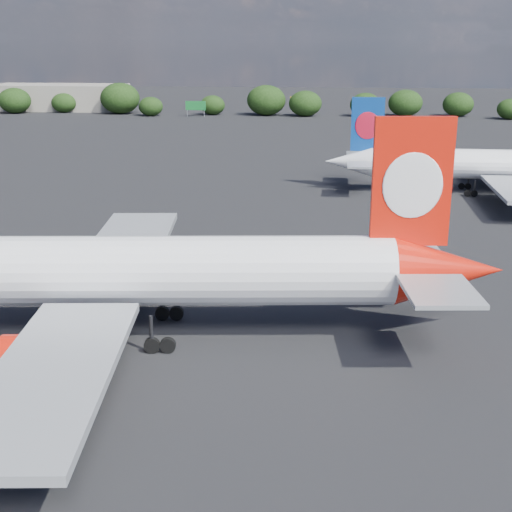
{
  "coord_description": "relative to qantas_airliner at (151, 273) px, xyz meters",
  "views": [
    {
      "loc": [
        20.57,
        -34.42,
        22.32
      ],
      "look_at": [
        16.0,
        12.0,
        8.0
      ],
      "focal_mm": 50.0,
      "sensor_mm": 36.0,
      "label": 1
    }
  ],
  "objects": [
    {
      "name": "horizon_treeline",
      "position": [
        -1.7,
        164.99,
        -1.38
      ],
      "size": [
        204.24,
        14.65,
        9.31
      ],
      "color": "black",
      "rests_on": "ground"
    },
    {
      "name": "highway_sign",
      "position": [
        -25.54,
        159.95,
        -2.03
      ],
      "size": [
        6.0,
        0.3,
        4.5
      ],
      "color": "#156A2A",
      "rests_on": "ground"
    },
    {
      "name": "china_southern_airliner",
      "position": [
        35.13,
        57.19,
        -0.91
      ],
      "size": [
        42.64,
        40.46,
        13.96
      ],
      "color": "white",
      "rests_on": "ground"
    },
    {
      "name": "ground",
      "position": [
        -7.54,
        43.95,
        -5.16
      ],
      "size": [
        500.0,
        500.0,
        0.0
      ],
      "primitive_type": "plane",
      "color": "black",
      "rests_on": "ground"
    },
    {
      "name": "terminal_building",
      "position": [
        -72.54,
        175.95,
        -1.16
      ],
      "size": [
        42.0,
        16.0,
        8.0
      ],
      "color": "gray",
      "rests_on": "ground"
    },
    {
      "name": "qantas_airliner",
      "position": [
        0.0,
        0.0,
        0.0
      ],
      "size": [
        51.96,
        49.48,
        16.94
      ],
      "color": "white",
      "rests_on": "ground"
    },
    {
      "name": "billboard_yellow",
      "position": [
        4.46,
        165.95,
        -1.29
      ],
      "size": [
        5.0,
        0.3,
        5.5
      ],
      "color": "yellow",
      "rests_on": "ground"
    }
  ]
}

